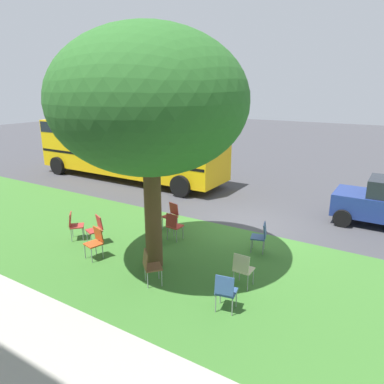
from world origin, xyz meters
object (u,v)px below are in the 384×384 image
at_px(chair_1, 226,290).
at_px(chair_4, 171,214).
at_px(chair_5, 74,224).
at_px(chair_6, 174,224).
at_px(chair_0, 150,265).
at_px(chair_2, 96,228).
at_px(street_tree, 149,102).
at_px(school_bus, 128,145).
at_px(chair_7, 243,268).
at_px(chair_8, 261,235).
at_px(chair_3, 95,241).

height_order(chair_1, chair_4, same).
bearing_deg(chair_1, chair_5, -9.10).
height_order(chair_4, chair_6, same).
bearing_deg(chair_6, chair_0, 111.87).
bearing_deg(chair_4, chair_6, 128.72).
xyz_separation_m(chair_0, chair_2, (2.82, -0.99, 0.00)).
bearing_deg(street_tree, chair_2, -4.51).
bearing_deg(chair_6, street_tree, 106.63).
height_order(chair_0, chair_1, same).
xyz_separation_m(street_tree, school_bus, (6.79, -6.78, -2.48)).
distance_m(chair_5, chair_7, 5.59).
distance_m(chair_5, chair_6, 3.09).
distance_m(chair_4, chair_6, 0.94).
bearing_deg(street_tree, chair_7, -175.00).
bearing_deg(chair_8, school_bus, -26.95).
xyz_separation_m(chair_1, chair_5, (5.66, -0.91, 0.00)).
bearing_deg(school_bus, chair_7, 144.57).
bearing_deg(street_tree, chair_0, 121.25).
xyz_separation_m(chair_4, school_bus, (5.71, -4.43, 1.24)).
bearing_deg(chair_3, chair_6, -118.89).
distance_m(chair_3, chair_8, 4.66).
bearing_deg(chair_3, street_tree, -163.07).
bearing_deg(chair_5, chair_1, 170.90).
bearing_deg(chair_3, chair_2, -45.37).
distance_m(chair_4, chair_5, 3.09).
bearing_deg(chair_8, chair_1, 97.53).
relative_size(chair_4, school_bus, 0.08).
bearing_deg(chair_4, chair_0, 116.31).
relative_size(chair_6, chair_8, 1.00).
bearing_deg(chair_7, chair_2, 0.36).
height_order(chair_6, chair_7, same).
bearing_deg(chair_2, chair_4, -120.11).
bearing_deg(chair_1, chair_2, -12.06).
distance_m(chair_0, chair_8, 3.46).
bearing_deg(street_tree, school_bus, -44.96).
xyz_separation_m(street_tree, chair_2, (2.33, -0.18, -3.72)).
distance_m(street_tree, school_bus, 9.91).
bearing_deg(chair_3, school_bus, -54.80).
bearing_deg(school_bus, chair_1, 140.65).
distance_m(chair_0, chair_1, 2.03).
height_order(chair_6, chair_8, same).
distance_m(chair_6, school_bus, 8.24).
xyz_separation_m(chair_5, school_bus, (3.64, -6.72, 1.24)).
height_order(chair_3, chair_4, same).
bearing_deg(chair_1, chair_3, -4.79).
relative_size(chair_2, chair_6, 1.00).
xyz_separation_m(chair_2, chair_3, (-0.68, 0.69, 0.00)).
bearing_deg(chair_2, street_tree, 175.49).
relative_size(chair_1, school_bus, 0.08).
bearing_deg(chair_8, chair_4, -1.72).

